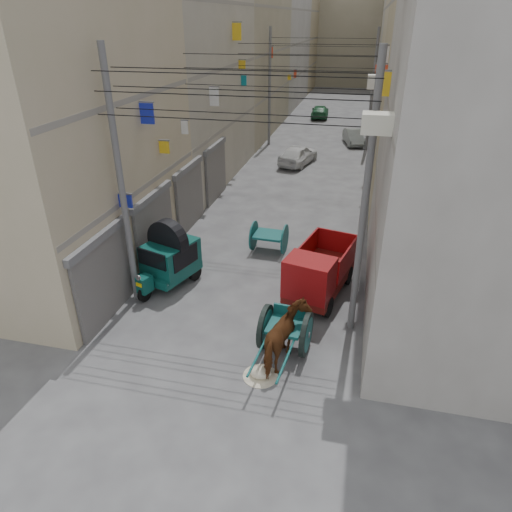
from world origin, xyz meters
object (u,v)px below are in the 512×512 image
(tonga_cart, at_px, (285,330))
(distant_car_green, at_px, (320,112))
(second_cart, at_px, (269,236))
(distant_car_grey, at_px, (354,137))
(horse, at_px, (286,338))
(feed_sack, at_px, (260,372))
(distant_car_white, at_px, (298,155))
(auto_rickshaw, at_px, (169,256))
(mini_truck, at_px, (317,276))

(tonga_cart, distance_m, distant_car_green, 34.77)
(second_cart, height_order, distant_car_grey, second_cart)
(horse, xyz_separation_m, distant_car_green, (-2.89, 35.23, -0.27))
(feed_sack, distance_m, distant_car_white, 20.06)
(auto_rickshaw, xyz_separation_m, tonga_cart, (4.62, -2.69, -0.43))
(tonga_cart, xyz_separation_m, distant_car_green, (-2.77, 34.65, -0.11))
(horse, bearing_deg, feed_sack, 61.29)
(distant_car_white, bearing_deg, tonga_cart, 112.09)
(auto_rickshaw, relative_size, mini_truck, 0.75)
(auto_rickshaw, relative_size, tonga_cart, 0.93)
(feed_sack, relative_size, horse, 0.30)
(distant_car_grey, bearing_deg, mini_truck, -104.43)
(tonga_cart, xyz_separation_m, second_cart, (-1.73, 6.04, -0.03))
(distant_car_green, bearing_deg, feed_sack, 90.29)
(auto_rickshaw, relative_size, horse, 1.40)
(second_cart, distance_m, feed_sack, 7.46)
(distant_car_grey, bearing_deg, second_cart, -111.45)
(mini_truck, bearing_deg, second_cart, 138.47)
(distant_car_white, distance_m, distant_car_green, 15.99)
(distant_car_white, bearing_deg, second_cart, 107.85)
(tonga_cart, xyz_separation_m, distant_car_white, (-2.45, 18.67, -0.03))
(mini_truck, relative_size, distant_car_green, 0.95)
(auto_rickshaw, height_order, horse, auto_rickshaw)
(mini_truck, relative_size, feed_sack, 6.23)
(auto_rickshaw, relative_size, distant_car_grey, 0.84)
(feed_sack, bearing_deg, tonga_cart, 71.53)
(auto_rickshaw, bearing_deg, distant_car_white, 100.25)
(mini_truck, height_order, distant_car_grey, mini_truck)
(horse, bearing_deg, distant_car_grey, -82.52)
(tonga_cart, bearing_deg, feed_sack, -103.32)
(feed_sack, bearing_deg, distant_car_white, 95.77)
(tonga_cart, xyz_separation_m, feed_sack, (-0.43, -1.29, -0.53))
(auto_rickshaw, relative_size, second_cart, 1.92)
(auto_rickshaw, bearing_deg, mini_truck, 19.12)
(second_cart, bearing_deg, distant_car_white, 96.44)
(auto_rickshaw, distance_m, distant_car_grey, 22.90)
(horse, bearing_deg, mini_truck, -88.38)
(horse, bearing_deg, tonga_cart, -69.44)
(distant_car_green, bearing_deg, distant_car_white, 87.73)
(tonga_cart, height_order, horse, horse)
(auto_rickshaw, distance_m, tonga_cart, 5.36)
(auto_rickshaw, relative_size, feed_sack, 4.68)
(auto_rickshaw, xyz_separation_m, distant_car_green, (1.85, 31.96, -0.54))
(tonga_cart, bearing_deg, distant_car_green, 99.72)
(distant_car_green, bearing_deg, horse, 91.25)
(distant_car_grey, xyz_separation_m, distant_car_green, (-3.59, 9.72, 0.02))
(tonga_cart, bearing_deg, horse, -73.35)
(distant_car_white, bearing_deg, feed_sack, 110.39)
(feed_sack, bearing_deg, second_cart, 100.09)
(distant_car_white, relative_size, distant_car_grey, 1.16)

